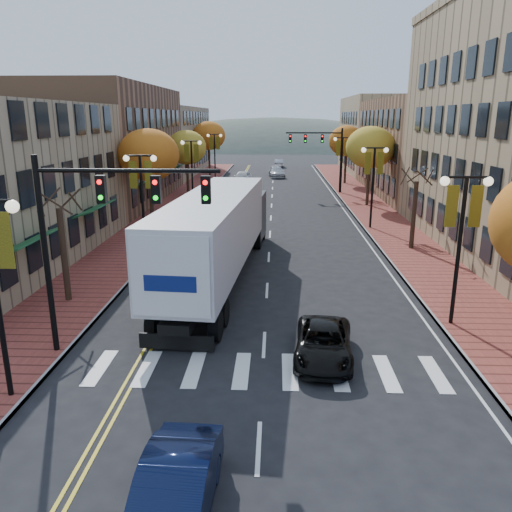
# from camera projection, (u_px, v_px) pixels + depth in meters

# --- Properties ---
(ground) EXTENTS (200.00, 200.00, 0.00)m
(ground) POSITION_uv_depth(u_px,v_px,m) (261.00, 404.00, 14.70)
(ground) COLOR black
(ground) RESTS_ON ground
(sidewalk_left) EXTENTS (4.00, 85.00, 0.15)m
(sidewalk_left) POSITION_uv_depth(u_px,v_px,m) (175.00, 207.00, 46.29)
(sidewalk_left) COLOR brown
(sidewalk_left) RESTS_ON ground
(sidewalk_right) EXTENTS (4.00, 85.00, 0.15)m
(sidewalk_right) POSITION_uv_depth(u_px,v_px,m) (370.00, 208.00, 45.61)
(sidewalk_right) COLOR brown
(sidewalk_right) RESTS_ON ground
(building_left_mid) EXTENTS (12.00, 24.00, 11.00)m
(building_left_mid) POSITION_uv_depth(u_px,v_px,m) (98.00, 145.00, 48.50)
(building_left_mid) COLOR brown
(building_left_mid) RESTS_ON ground
(building_left_far) EXTENTS (12.00, 26.00, 9.50)m
(building_left_far) POSITION_uv_depth(u_px,v_px,m) (157.00, 141.00, 72.75)
(building_left_far) COLOR #9E8966
(building_left_far) RESTS_ON ground
(building_right_mid) EXTENTS (15.00, 24.00, 10.00)m
(building_right_mid) POSITION_uv_depth(u_px,v_px,m) (446.00, 147.00, 53.06)
(building_right_mid) COLOR brown
(building_right_mid) RESTS_ON ground
(building_right_far) EXTENTS (15.00, 20.00, 11.00)m
(building_right_far) POSITION_uv_depth(u_px,v_px,m) (398.00, 135.00, 74.10)
(building_right_far) COLOR #9E8966
(building_right_far) RESTS_ON ground
(tree_left_a) EXTENTS (0.28, 0.28, 4.20)m
(tree_left_a) POSITION_uv_depth(u_px,v_px,m) (64.00, 255.00, 22.13)
(tree_left_a) COLOR #382619
(tree_left_a) RESTS_ON sidewalk_left
(tree_left_b) EXTENTS (4.48, 4.48, 7.21)m
(tree_left_b) POSITION_uv_depth(u_px,v_px,m) (149.00, 155.00, 36.66)
(tree_left_b) COLOR #382619
(tree_left_b) RESTS_ON sidewalk_left
(tree_left_c) EXTENTS (4.16, 4.16, 6.69)m
(tree_left_c) POSITION_uv_depth(u_px,v_px,m) (187.00, 147.00, 52.16)
(tree_left_c) COLOR #382619
(tree_left_c) RESTS_ON sidewalk_left
(tree_left_d) EXTENTS (4.61, 4.61, 7.42)m
(tree_left_d) POSITION_uv_depth(u_px,v_px,m) (209.00, 136.00, 69.33)
(tree_left_d) COLOR #382619
(tree_left_d) RESTS_ON sidewalk_left
(tree_right_b) EXTENTS (0.28, 0.28, 4.20)m
(tree_right_b) POSITION_uv_depth(u_px,v_px,m) (414.00, 215.00, 31.07)
(tree_right_b) COLOR #382619
(tree_right_b) RESTS_ON sidewalk_right
(tree_right_c) EXTENTS (4.48, 4.48, 7.21)m
(tree_right_c) POSITION_uv_depth(u_px,v_px,m) (370.00, 147.00, 45.60)
(tree_right_c) COLOR #382619
(tree_right_c) RESTS_ON sidewalk_right
(tree_right_d) EXTENTS (4.35, 4.35, 7.00)m
(tree_right_d) POSITION_uv_depth(u_px,v_px,m) (347.00, 141.00, 61.04)
(tree_right_d) COLOR #382619
(tree_right_d) RESTS_ON sidewalk_right
(lamp_left_b) EXTENTS (1.96, 0.36, 6.05)m
(lamp_left_b) POSITION_uv_depth(u_px,v_px,m) (142.00, 185.00, 29.22)
(lamp_left_b) COLOR black
(lamp_left_b) RESTS_ON ground
(lamp_left_c) EXTENTS (1.96, 0.36, 6.05)m
(lamp_left_c) POSITION_uv_depth(u_px,v_px,m) (192.00, 160.00, 46.54)
(lamp_left_c) COLOR black
(lamp_left_c) RESTS_ON ground
(lamp_left_d) EXTENTS (1.96, 0.36, 6.05)m
(lamp_left_d) POSITION_uv_depth(u_px,v_px,m) (215.00, 148.00, 63.86)
(lamp_left_d) COLOR black
(lamp_left_d) RESTS_ON ground
(lamp_right_a) EXTENTS (1.96, 0.36, 6.05)m
(lamp_right_a) POSITION_uv_depth(u_px,v_px,m) (462.00, 222.00, 19.03)
(lamp_right_a) COLOR black
(lamp_right_a) RESTS_ON ground
(lamp_right_b) EXTENTS (1.96, 0.36, 6.05)m
(lamp_right_b) POSITION_uv_depth(u_px,v_px,m) (374.00, 172.00, 36.35)
(lamp_right_b) COLOR black
(lamp_right_b) RESTS_ON ground
(lamp_right_c) EXTENTS (1.96, 0.36, 6.05)m
(lamp_right_c) POSITION_uv_depth(u_px,v_px,m) (342.00, 154.00, 53.67)
(lamp_right_c) COLOR black
(lamp_right_c) RESTS_ON ground
(traffic_mast_near) EXTENTS (6.10, 0.35, 7.00)m
(traffic_mast_near) POSITION_uv_depth(u_px,v_px,m) (98.00, 219.00, 16.46)
(traffic_mast_near) COLOR black
(traffic_mast_near) RESTS_ON ground
(traffic_mast_far) EXTENTS (6.10, 0.34, 7.00)m
(traffic_mast_far) POSITION_uv_depth(u_px,v_px,m) (324.00, 148.00, 53.57)
(traffic_mast_far) COLOR black
(traffic_mast_far) RESTS_ON ground
(semi_truck) EXTENTS (4.37, 18.47, 4.57)m
(semi_truck) POSITION_uv_depth(u_px,v_px,m) (220.00, 229.00, 25.40)
(semi_truck) COLOR black
(semi_truck) RESTS_ON ground
(navy_sedan) EXTENTS (1.64, 4.27, 1.39)m
(navy_sedan) POSITION_uv_depth(u_px,v_px,m) (174.00, 495.00, 10.23)
(navy_sedan) COLOR black
(navy_sedan) RESTS_ON ground
(black_suv) EXTENTS (2.35, 4.38, 1.17)m
(black_suv) POSITION_uv_depth(u_px,v_px,m) (324.00, 343.00, 17.31)
(black_suv) COLOR black
(black_suv) RESTS_ON ground
(car_far_white) EXTENTS (2.46, 4.98, 1.63)m
(car_far_white) POSITION_uv_depth(u_px,v_px,m) (242.00, 178.00, 62.36)
(car_far_white) COLOR silver
(car_far_white) RESTS_ON ground
(car_far_silver) EXTENTS (2.49, 5.08, 1.42)m
(car_far_silver) POSITION_uv_depth(u_px,v_px,m) (277.00, 172.00, 69.47)
(car_far_silver) COLOR #B0B1B8
(car_far_silver) RESTS_ON ground
(car_far_oncoming) EXTENTS (1.50, 4.02, 1.31)m
(car_far_oncoming) POSITION_uv_depth(u_px,v_px,m) (279.00, 163.00, 83.46)
(car_far_oncoming) COLOR #BAB8C1
(car_far_oncoming) RESTS_ON ground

